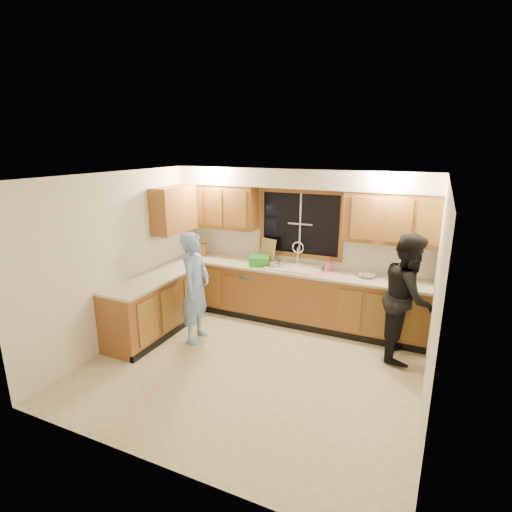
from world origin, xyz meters
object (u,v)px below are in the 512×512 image
Objects in this scene: dishwasher at (246,290)px; knife_block at (203,249)px; man at (195,288)px; bowl at (367,276)px; soap_bottle at (328,264)px; dish_crate at (259,261)px; stove at (132,318)px; woman at (408,297)px; sink at (294,271)px.

knife_block is at bearing 174.15° from dishwasher.
man is (-0.24, -1.22, 0.42)m from dishwasher.
bowl reaches higher than dishwasher.
knife_block is 2.92m from bowl.
soap_bottle is at bearing -58.09° from man.
dishwasher is 0.65m from dish_crate.
man reaches higher than stove.
knife_block is (-3.55, 0.55, 0.15)m from woman.
dishwasher is at bearing -179.01° from sink.
soap_bottle is (1.12, 0.19, 0.02)m from dish_crate.
man is at bearing -151.19° from bowl.
man is (-1.09, -1.23, -0.04)m from sink.
man reaches higher than sink.
stove is at bearing -124.79° from dish_crate.
stove is 3.85× the size of bowl.
stove is at bearing 121.97° from man.
soap_bottle is (2.34, 1.95, 0.57)m from stove.
sink is 3.68× the size of bowl.
knife_block is 2.29m from soap_bottle.
dish_crate is (-0.58, -0.07, 0.13)m from sink.
bowl is (0.63, -0.12, -0.07)m from soap_bottle.
soap_bottle reaches higher than dish_crate.
knife_block is (-1.76, 0.08, 0.16)m from sink.
stove is at bearing -140.15° from soap_bottle.
sink is 4.05× the size of knife_block.
woman reaches higher than dish_crate.
stove is at bearing 108.82° from woman.
sink is at bearing -49.45° from man.
woman reaches higher than soap_bottle.
dishwasher is at bearing -179.35° from bowl.
stove reaches higher than dishwasher.
man reaches higher than bowl.
stove is 1.00m from man.
bowl reaches higher than stove.
soap_bottle reaches higher than dishwasher.
woman is at bearing -37.26° from bowl.
dishwasher is 0.49× the size of man.
man reaches higher than knife_block.
woman is 1.40m from soap_bottle.
sink is at bearing -179.60° from bowl.
dish_crate is (-2.37, 0.40, 0.12)m from woman.
sink is 1.17m from bowl.
stove is at bearing -117.69° from dishwasher.
stove is 3.09m from soap_bottle.
stove is 3.86m from woman.
soap_bottle is at bearing 62.86° from woman.
man is 2.58m from bowl.
knife_block is at bearing 79.37° from woman.
sink is 2.66× the size of dish_crate.
man is 0.95× the size of woman.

